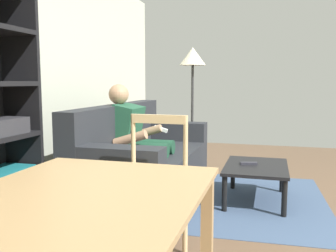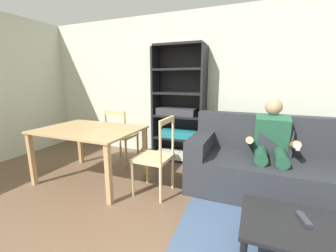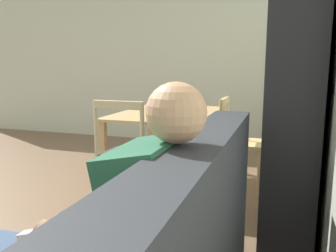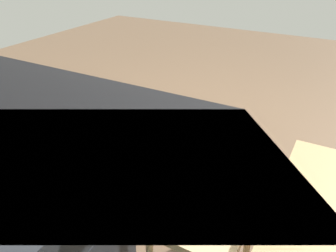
{
  "view_description": "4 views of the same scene",
  "coord_description": "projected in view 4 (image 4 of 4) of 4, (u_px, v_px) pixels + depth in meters",
  "views": [
    {
      "loc": [
        -2.72,
        0.8,
        1.21
      ],
      "look_at": [
        -0.27,
        1.48,
        0.9
      ],
      "focal_mm": 39.52,
      "sensor_mm": 36.0,
      "label": 1
    },
    {
      "loc": [
        0.63,
        -0.72,
        1.42
      ],
      "look_at": [
        -0.27,
        1.48,
        0.9
      ],
      "focal_mm": 22.85,
      "sensor_mm": 36.0,
      "label": 2
    },
    {
      "loc": [
        1.95,
        2.66,
        1.23
      ],
      "look_at": [
        -1.48,
        1.54,
        0.6
      ],
      "focal_mm": 36.63,
      "sensor_mm": 36.0,
      "label": 3
    },
    {
      "loc": [
        -0.92,
        2.66,
        1.64
      ],
      "look_at": [
        -0.27,
        1.48,
        0.9
      ],
      "focal_mm": 35.48,
      "sensor_mm": 36.0,
      "label": 4
    }
  ],
  "objects": [
    {
      "name": "area_rug",
      "position": [
        71.0,
        153.0,
        2.95
      ],
      "size": [
        2.06,
        1.48,
        0.01
      ],
      "primitive_type": "cube",
      "rotation": [
        0.0,
        0.0,
        0.04
      ],
      "color": "#3D5170",
      "rests_on": "ground_plane"
    },
    {
      "name": "coffee_table",
      "position": [
        65.0,
        122.0,
        2.79
      ],
      "size": [
        0.85,
        0.61,
        0.37
      ],
      "color": "black",
      "rests_on": "ground_plane"
    },
    {
      "name": "dining_chair_facing_couch",
      "position": [
        197.0,
        217.0,
        1.62
      ],
      "size": [
        0.43,
        0.43,
        0.98
      ],
      "color": "#D1B27F",
      "rests_on": "ground_plane"
    },
    {
      "name": "ground_plane",
      "position": [
        217.0,
        136.0,
        3.22
      ],
      "size": [
        8.97,
        8.97,
        0.0
      ],
      "primitive_type": "plane",
      "color": "brown"
    },
    {
      "name": "tv_remote",
      "position": [
        56.0,
        119.0,
        2.71
      ],
      "size": [
        0.09,
        0.18,
        0.02
      ],
      "primitive_type": "cube",
      "rotation": [
        0.0,
        0.0,
        0.27
      ],
      "color": "#2D2D38",
      "rests_on": "coffee_table"
    }
  ]
}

